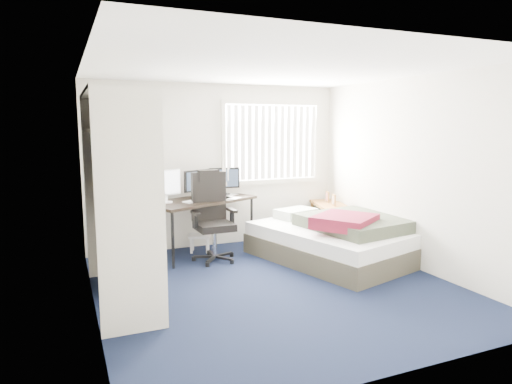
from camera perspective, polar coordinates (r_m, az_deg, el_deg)
The scene contains 10 objects.
ground at distance 5.48m, azimuth 2.46°, elevation -11.66°, with size 4.20×4.20×0.00m, color black.
room_shell at distance 5.17m, azimuth 2.57°, elevation 4.29°, with size 4.20×4.20×4.20m.
window_assembly at distance 7.39m, azimuth 2.01°, elevation 6.21°, with size 1.72×0.09×1.32m.
closet at distance 4.97m, azimuth -16.51°, elevation 1.96°, with size 0.64×1.84×2.22m.
desk at distance 6.74m, azimuth -7.06°, elevation -0.71°, with size 1.79×1.35×1.26m.
office_chair at distance 6.43m, azimuth -5.47°, elevation -4.21°, with size 0.60×0.60×1.25m.
footstool at distance 6.88m, azimuth -7.05°, elevation -5.81°, with size 0.39×0.35×0.26m.
nightstand at distance 7.54m, azimuth 9.21°, elevation -1.95°, with size 0.65×0.97×0.79m.
bed at distance 6.55m, azimuth 10.08°, elevation -5.74°, with size 2.12×2.49×0.70m.
pine_box at distance 4.62m, azimuth -14.61°, elevation -13.77°, with size 0.42×0.32×0.32m, color #A08850.
Camera 1 is at (-2.23, -4.64, 1.87)m, focal length 32.00 mm.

